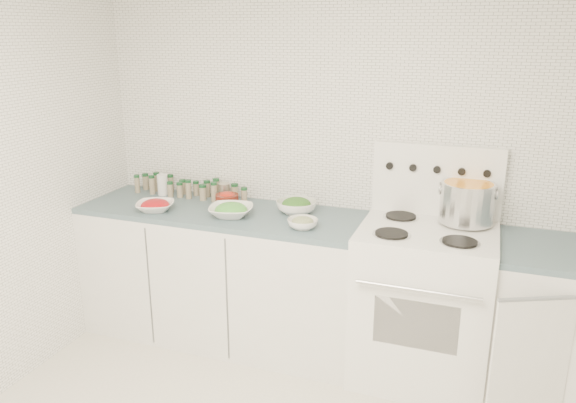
{
  "coord_description": "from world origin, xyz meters",
  "views": [
    {
      "loc": [
        0.75,
        -1.89,
        2.01
      ],
      "look_at": [
        -0.35,
        1.14,
        1.02
      ],
      "focal_mm": 35.0,
      "sensor_mm": 36.0,
      "label": 1
    }
  ],
  "objects_px": {
    "stove": "(423,299)",
    "stock_pot": "(467,201)",
    "bowl_tomato": "(155,206)",
    "bowl_snowpea": "(231,210)"
  },
  "relations": [
    {
      "from": "stove",
      "to": "stock_pot",
      "type": "bearing_deg",
      "value": 39.61
    },
    {
      "from": "stock_pot",
      "to": "bowl_tomato",
      "type": "height_order",
      "value": "stock_pot"
    },
    {
      "from": "bowl_snowpea",
      "to": "bowl_tomato",
      "type": "bearing_deg",
      "value": -172.39
    },
    {
      "from": "stock_pot",
      "to": "bowl_tomato",
      "type": "bearing_deg",
      "value": -170.51
    },
    {
      "from": "bowl_tomato",
      "to": "bowl_snowpea",
      "type": "distance_m",
      "value": 0.51
    },
    {
      "from": "bowl_tomato",
      "to": "bowl_snowpea",
      "type": "bearing_deg",
      "value": 7.61
    },
    {
      "from": "stove",
      "to": "stock_pot",
      "type": "height_order",
      "value": "stove"
    },
    {
      "from": "stove",
      "to": "stock_pot",
      "type": "xyz_separation_m",
      "value": [
        0.19,
        0.16,
        0.58
      ]
    },
    {
      "from": "stock_pot",
      "to": "stove",
      "type": "bearing_deg",
      "value": -140.39
    },
    {
      "from": "stock_pot",
      "to": "bowl_snowpea",
      "type": "xyz_separation_m",
      "value": [
        -1.38,
        -0.25,
        -0.13
      ]
    }
  ]
}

